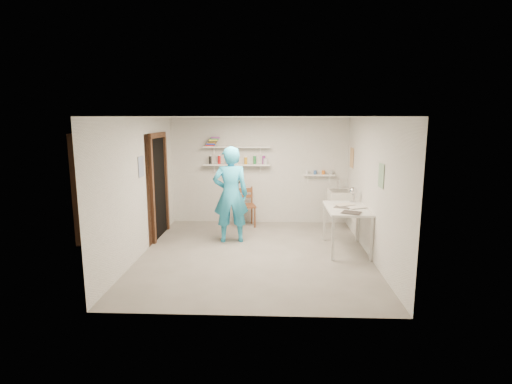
{
  "coord_description": "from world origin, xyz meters",
  "views": [
    {
      "loc": [
        0.29,
        -6.77,
        2.38
      ],
      "look_at": [
        0.0,
        0.4,
        1.05
      ],
      "focal_mm": 28.0,
      "sensor_mm": 36.0,
      "label": 1
    }
  ],
  "objects_px": {
    "wall_clock": "(233,177)",
    "wooden_chair": "(245,206)",
    "man": "(231,195)",
    "work_table": "(346,229)",
    "desk_lamp": "(353,191)",
    "belfast_sink": "(340,198)"
  },
  "relations": [
    {
      "from": "desk_lamp",
      "to": "belfast_sink",
      "type": "bearing_deg",
      "value": 95.38
    },
    {
      "from": "work_table",
      "to": "belfast_sink",
      "type": "bearing_deg",
      "value": 85.56
    },
    {
      "from": "wall_clock",
      "to": "work_table",
      "type": "bearing_deg",
      "value": -26.53
    },
    {
      "from": "man",
      "to": "belfast_sink",
      "type": "bearing_deg",
      "value": -165.67
    },
    {
      "from": "wooden_chair",
      "to": "belfast_sink",
      "type": "bearing_deg",
      "value": -18.55
    },
    {
      "from": "man",
      "to": "wooden_chair",
      "type": "height_order",
      "value": "man"
    },
    {
      "from": "man",
      "to": "wooden_chair",
      "type": "xyz_separation_m",
      "value": [
        0.2,
        1.13,
        -0.47
      ]
    },
    {
      "from": "wall_clock",
      "to": "desk_lamp",
      "type": "relative_size",
      "value": 2.23
    },
    {
      "from": "desk_lamp",
      "to": "man",
      "type": "bearing_deg",
      "value": -179.37
    },
    {
      "from": "wall_clock",
      "to": "wooden_chair",
      "type": "relative_size",
      "value": 0.36
    },
    {
      "from": "belfast_sink",
      "to": "wooden_chair",
      "type": "bearing_deg",
      "value": 175.48
    },
    {
      "from": "belfast_sink",
      "to": "wall_clock",
      "type": "height_order",
      "value": "wall_clock"
    },
    {
      "from": "belfast_sink",
      "to": "man",
      "type": "xyz_separation_m",
      "value": [
        -2.25,
        -0.96,
        0.23
      ]
    },
    {
      "from": "man",
      "to": "work_table",
      "type": "height_order",
      "value": "man"
    },
    {
      "from": "belfast_sink",
      "to": "wall_clock",
      "type": "relative_size",
      "value": 1.79
    },
    {
      "from": "belfast_sink",
      "to": "wooden_chair",
      "type": "height_order",
      "value": "wooden_chair"
    },
    {
      "from": "work_table",
      "to": "desk_lamp",
      "type": "relative_size",
      "value": 8.0
    },
    {
      "from": "wooden_chair",
      "to": "work_table",
      "type": "height_order",
      "value": "wooden_chair"
    },
    {
      "from": "wall_clock",
      "to": "desk_lamp",
      "type": "distance_m",
      "value": 2.32
    },
    {
      "from": "wall_clock",
      "to": "wooden_chair",
      "type": "bearing_deg",
      "value": 70.83
    },
    {
      "from": "belfast_sink",
      "to": "desk_lamp",
      "type": "distance_m",
      "value": 0.99
    },
    {
      "from": "wall_clock",
      "to": "work_table",
      "type": "relative_size",
      "value": 0.28
    }
  ]
}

